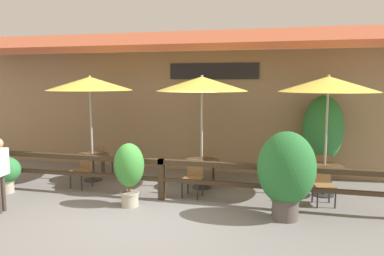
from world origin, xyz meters
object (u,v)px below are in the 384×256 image
Objects in this scene: potted_plant_broad_leaf at (6,172)px; chair_middle_wallside at (207,163)px; patio_umbrella_middle at (202,84)px; dining_table_far at (324,172)px; dining_table_middle at (202,166)px; potted_plant_tall_tropical at (286,171)px; chair_near_wallside at (101,158)px; potted_plant_small_flowering at (129,169)px; potted_plant_entrance_palm at (323,130)px; patio_umbrella_near at (90,84)px; chair_near_streetside at (83,169)px; dining_table_near at (92,160)px; chair_middle_streetside at (193,176)px; chair_far_streetside at (323,183)px; patio_umbrella_far at (328,84)px; chair_far_wallside at (323,169)px.

chair_middle_wallside is at bearing 26.84° from potted_plant_broad_leaf.
chair_middle_wallside is at bearing 91.78° from patio_umbrella_middle.
dining_table_far is (2.99, -0.63, 0.09)m from chair_middle_wallside.
dining_table_middle is 0.51× the size of potted_plant_tall_tropical.
potted_plant_broad_leaf is (-1.39, -2.20, 0.04)m from chair_near_wallside.
potted_plant_entrance_palm is (4.24, 3.10, 0.58)m from potted_plant_small_flowering.
patio_umbrella_near is at bearing -0.30° from chair_middle_wallside.
potted_plant_tall_tropical is at bearing 167.05° from chair_near_wallside.
potted_plant_broad_leaf is (-1.56, -0.89, 0.04)m from chair_near_streetside.
patio_umbrella_middle reaches higher than dining_table_near.
potted_plant_broad_leaf reaches higher than dining_table_far.
chair_middle_wallside is (3.04, 0.74, -2.16)m from patio_umbrella_near.
potted_plant_tall_tropical reaches higher than chair_near_wallside.
chair_middle_streetside is 3.12m from dining_table_far.
patio_umbrella_middle is at bearing 155.61° from chair_far_streetside.
dining_table_far is at bearing 1.87° from dining_table_middle.
chair_middle_streetside is at bearing -164.69° from patio_umbrella_far.
chair_middle_streetside is at bearing -93.06° from dining_table_middle.
chair_middle_wallside is at bearing 130.66° from potted_plant_tall_tropical.
potted_plant_entrance_palm is at bearing 177.67° from chair_middle_wallside.
potted_plant_broad_leaf reaches higher than chair_middle_wallside.
patio_umbrella_far is 2.07m from dining_table_far.
dining_table_far is at bearing 86.52° from chair_far_wallside.
chair_near_wallside is 0.62× the size of potted_plant_small_flowering.
chair_near_streetside is at bearing -172.68° from dining_table_far.
patio_umbrella_near is 5.67m from potted_plant_tall_tropical.
patio_umbrella_middle reaches higher than chair_middle_streetside.
potted_plant_broad_leaf reaches higher than chair_far_wallside.
patio_umbrella_middle is 3.17m from potted_plant_tall_tropical.
chair_far_wallside is at bearing -167.22° from chair_near_wallside.
patio_umbrella_far reaches higher than chair_far_streetside.
dining_table_far is at bearing 1.02° from patio_umbrella_near.
dining_table_far is 0.38× the size of potted_plant_entrance_palm.
chair_middle_streetside is at bearing 167.57° from chair_near_wallside.
chair_near_wallside reaches higher than dining_table_near.
chair_near_wallside is (-0.08, 0.66, -2.16)m from patio_umbrella_near.
chair_far_wallside is at bearing 17.31° from potted_plant_broad_leaf.
chair_middle_streetside is 3.41m from chair_far_wallside.
potted_plant_tall_tropical is at bearing 0.45° from potted_plant_small_flowering.
potted_plant_tall_tropical reaches higher than potted_plant_broad_leaf.
chair_middle_wallside is at bearing -168.39° from potted_plant_entrance_palm.
potted_plant_small_flowering reaches higher than chair_near_wallside.
dining_table_far is at bearing 22.04° from chair_middle_streetside.
dining_table_middle is at bearing 155.61° from chair_far_streetside.
chair_middle_wallside is at bearing 168.09° from dining_table_far.
patio_umbrella_middle reaches higher than potted_plant_entrance_palm.
chair_far_wallside is at bearing 33.28° from chair_middle_streetside.
patio_umbrella_middle is at bearing 93.66° from chair_middle_streetside.
patio_umbrella_far reaches higher than potted_plant_broad_leaf.
chair_middle_wallside is 0.97× the size of dining_table_far.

